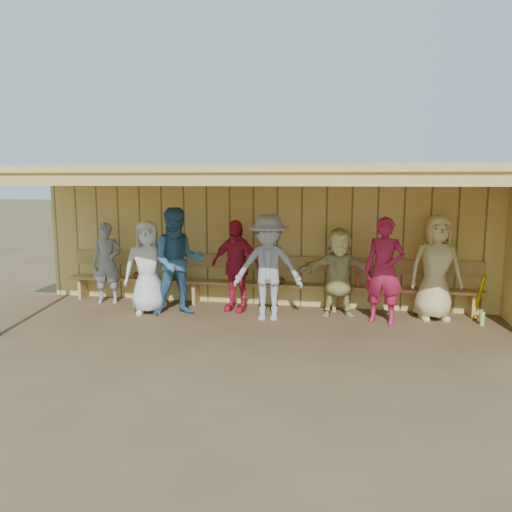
{
  "coord_description": "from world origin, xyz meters",
  "views": [
    {
      "loc": [
        1.54,
        -7.71,
        2.31
      ],
      "look_at": [
        0.0,
        0.35,
        1.05
      ],
      "focal_mm": 35.0,
      "sensor_mm": 36.0,
      "label": 1
    }
  ],
  "objects_px": {
    "player_f": "(339,272)",
    "player_h": "(436,268)",
    "player_g": "(384,270)",
    "player_b": "(148,267)",
    "player_a": "(107,263)",
    "player_c": "(178,262)",
    "player_e": "(268,268)",
    "bench": "(264,278)",
    "player_d": "(236,266)"
  },
  "relations": [
    {
      "from": "player_c",
      "to": "player_f",
      "type": "xyz_separation_m",
      "value": [
        2.71,
        0.4,
        -0.16
      ]
    },
    {
      "from": "player_a",
      "to": "player_b",
      "type": "relative_size",
      "value": 0.94
    },
    {
      "from": "player_f",
      "to": "bench",
      "type": "height_order",
      "value": "player_f"
    },
    {
      "from": "player_a",
      "to": "player_c",
      "type": "distance_m",
      "value": 1.68
    },
    {
      "from": "player_e",
      "to": "player_h",
      "type": "bearing_deg",
      "value": 7.27
    },
    {
      "from": "bench",
      "to": "player_a",
      "type": "bearing_deg",
      "value": -174.06
    },
    {
      "from": "bench",
      "to": "player_c",
      "type": "bearing_deg",
      "value": -148.64
    },
    {
      "from": "player_g",
      "to": "bench",
      "type": "relative_size",
      "value": 0.23
    },
    {
      "from": "player_d",
      "to": "player_h",
      "type": "distance_m",
      "value": 3.37
    },
    {
      "from": "player_f",
      "to": "player_h",
      "type": "distance_m",
      "value": 1.58
    },
    {
      "from": "player_c",
      "to": "player_f",
      "type": "relative_size",
      "value": 1.22
    },
    {
      "from": "player_d",
      "to": "bench",
      "type": "distance_m",
      "value": 0.66
    },
    {
      "from": "player_b",
      "to": "player_f",
      "type": "relative_size",
      "value": 1.07
    },
    {
      "from": "player_e",
      "to": "bench",
      "type": "bearing_deg",
      "value": 100.34
    },
    {
      "from": "player_d",
      "to": "bench",
      "type": "height_order",
      "value": "player_d"
    },
    {
      "from": "player_b",
      "to": "player_e",
      "type": "height_order",
      "value": "player_e"
    },
    {
      "from": "player_h",
      "to": "bench",
      "type": "distance_m",
      "value": 2.97
    },
    {
      "from": "player_a",
      "to": "player_h",
      "type": "xyz_separation_m",
      "value": [
        5.87,
        -0.02,
        0.11
      ]
    },
    {
      "from": "player_d",
      "to": "player_g",
      "type": "distance_m",
      "value": 2.54
    },
    {
      "from": "player_f",
      "to": "player_h",
      "type": "xyz_separation_m",
      "value": [
        1.57,
        0.1,
        0.12
      ]
    },
    {
      "from": "player_e",
      "to": "player_f",
      "type": "height_order",
      "value": "player_e"
    },
    {
      "from": "player_h",
      "to": "player_d",
      "type": "bearing_deg",
      "value": 171.57
    },
    {
      "from": "player_a",
      "to": "player_b",
      "type": "xyz_separation_m",
      "value": [
        1.04,
        -0.53,
        0.05
      ]
    },
    {
      "from": "player_e",
      "to": "bench",
      "type": "distance_m",
      "value": 0.96
    },
    {
      "from": "player_a",
      "to": "player_h",
      "type": "bearing_deg",
      "value": -14.22
    },
    {
      "from": "player_g",
      "to": "player_e",
      "type": "bearing_deg",
      "value": -161.48
    },
    {
      "from": "player_g",
      "to": "bench",
      "type": "xyz_separation_m",
      "value": [
        -2.09,
        0.69,
        -0.34
      ]
    },
    {
      "from": "player_c",
      "to": "player_h",
      "type": "distance_m",
      "value": 4.31
    },
    {
      "from": "player_f",
      "to": "player_h",
      "type": "bearing_deg",
      "value": -4.28
    },
    {
      "from": "player_a",
      "to": "player_e",
      "type": "xyz_separation_m",
      "value": [
        3.16,
        -0.56,
        0.12
      ]
    },
    {
      "from": "player_a",
      "to": "player_g",
      "type": "distance_m",
      "value": 5.04
    },
    {
      "from": "player_a",
      "to": "player_d",
      "type": "xyz_separation_m",
      "value": [
        2.5,
        -0.09,
        0.05
      ]
    },
    {
      "from": "player_c",
      "to": "bench",
      "type": "bearing_deg",
      "value": 7.49
    },
    {
      "from": "player_b",
      "to": "player_f",
      "type": "height_order",
      "value": "player_b"
    },
    {
      "from": "player_a",
      "to": "player_f",
      "type": "xyz_separation_m",
      "value": [
        4.3,
        -0.12,
        -0.0
      ]
    },
    {
      "from": "player_c",
      "to": "player_d",
      "type": "bearing_deg",
      "value": 0.93
    },
    {
      "from": "player_g",
      "to": "bench",
      "type": "bearing_deg",
      "value": 174.75
    },
    {
      "from": "player_f",
      "to": "player_g",
      "type": "distance_m",
      "value": 0.78
    },
    {
      "from": "player_c",
      "to": "player_d",
      "type": "distance_m",
      "value": 1.01
    },
    {
      "from": "player_a",
      "to": "player_c",
      "type": "relative_size",
      "value": 0.83
    },
    {
      "from": "player_g",
      "to": "bench",
      "type": "distance_m",
      "value": 2.22
    },
    {
      "from": "player_h",
      "to": "player_g",
      "type": "bearing_deg",
      "value": -166.4
    },
    {
      "from": "player_c",
      "to": "bench",
      "type": "height_order",
      "value": "player_c"
    },
    {
      "from": "player_e",
      "to": "player_g",
      "type": "height_order",
      "value": "player_e"
    },
    {
      "from": "player_d",
      "to": "player_e",
      "type": "distance_m",
      "value": 0.81
    },
    {
      "from": "player_h",
      "to": "player_b",
      "type": "bearing_deg",
      "value": 176.33
    },
    {
      "from": "player_b",
      "to": "bench",
      "type": "distance_m",
      "value": 2.09
    },
    {
      "from": "player_f",
      "to": "player_h",
      "type": "height_order",
      "value": "player_h"
    },
    {
      "from": "player_d",
      "to": "bench",
      "type": "relative_size",
      "value": 0.21
    },
    {
      "from": "player_c",
      "to": "player_e",
      "type": "height_order",
      "value": "player_c"
    }
  ]
}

